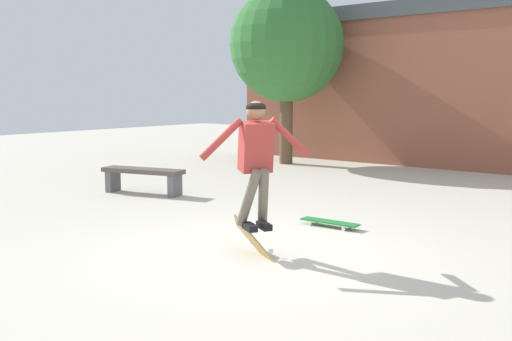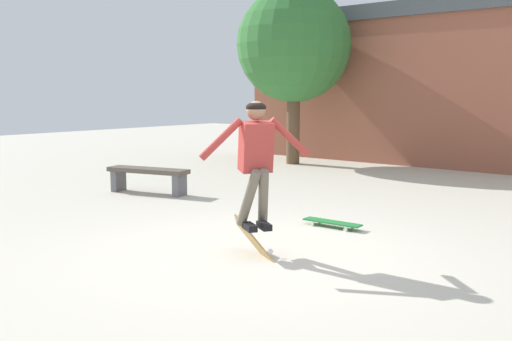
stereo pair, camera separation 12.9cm
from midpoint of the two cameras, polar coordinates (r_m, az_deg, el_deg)
ground_plane at (r=6.49m, az=1.11°, el=-8.46°), size 40.00×40.00×0.00m
building_backdrop at (r=14.05m, az=23.86°, el=8.31°), size 14.91×0.52×5.05m
tree_left at (r=14.69m, az=4.06°, el=12.36°), size 2.88×2.88×4.45m
park_bench at (r=10.49m, az=-10.40°, el=-0.47°), size 1.61×0.77×0.46m
skater at (r=6.21m, az=0.60°, el=1.73°), size 0.73×1.13×1.41m
skateboard_flipping at (r=6.49m, az=0.55°, el=-7.27°), size 0.77×0.30×0.59m
skateboard_resting at (r=7.85m, az=8.10°, el=-5.16°), size 0.84×0.24×0.08m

